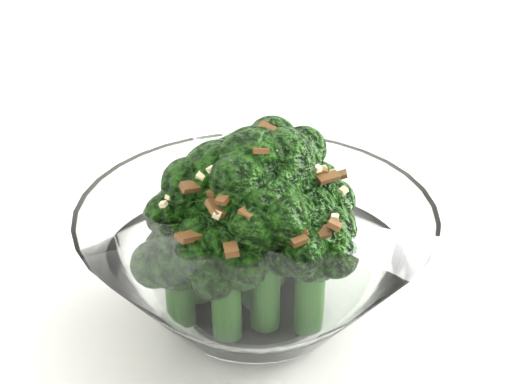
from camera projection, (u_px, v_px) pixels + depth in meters
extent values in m
cube|color=white|center=(260.00, 223.00, 0.57)|extent=(1.27, 0.92, 0.04)
cylinder|color=white|center=(256.00, 312.00, 0.44)|extent=(0.08, 0.08, 0.01)
cylinder|color=#205115|center=(310.00, 242.00, 0.46)|extent=(0.02, 0.02, 0.04)
sphere|color=#1A470D|center=(312.00, 203.00, 0.45)|extent=(0.03, 0.03, 0.03)
cylinder|color=#205115|center=(309.00, 259.00, 0.44)|extent=(0.02, 0.02, 0.05)
sphere|color=#1A470D|center=(311.00, 205.00, 0.42)|extent=(0.04, 0.04, 0.04)
cylinder|color=#205115|center=(256.00, 248.00, 0.42)|extent=(0.02, 0.02, 0.07)
sphere|color=#1A470D|center=(256.00, 169.00, 0.40)|extent=(0.05, 0.05, 0.05)
cylinder|color=#205115|center=(222.00, 250.00, 0.43)|extent=(0.02, 0.02, 0.07)
sphere|color=#1A470D|center=(220.00, 181.00, 0.41)|extent=(0.04, 0.04, 0.04)
cylinder|color=#205115|center=(248.00, 237.00, 0.47)|extent=(0.02, 0.02, 0.04)
sphere|color=#1A470D|center=(248.00, 196.00, 0.45)|extent=(0.03, 0.03, 0.03)
cylinder|color=#205115|center=(271.00, 233.00, 0.44)|extent=(0.02, 0.02, 0.07)
sphere|color=#1A470D|center=(272.00, 163.00, 0.42)|extent=(0.04, 0.04, 0.04)
cylinder|color=#205115|center=(180.00, 298.00, 0.42)|extent=(0.02, 0.02, 0.03)
sphere|color=#1A470D|center=(178.00, 256.00, 0.40)|extent=(0.04, 0.04, 0.04)
cylinder|color=#205115|center=(310.00, 297.00, 0.41)|extent=(0.02, 0.02, 0.05)
sphere|color=#1A470D|center=(312.00, 245.00, 0.39)|extent=(0.04, 0.04, 0.04)
cylinder|color=#205115|center=(226.00, 305.00, 0.40)|extent=(0.02, 0.02, 0.04)
sphere|color=#1A470D|center=(225.00, 255.00, 0.39)|extent=(0.04, 0.04, 0.04)
cylinder|color=#205115|center=(197.00, 262.00, 0.43)|extent=(0.02, 0.02, 0.05)
sphere|color=#1A470D|center=(195.00, 209.00, 0.42)|extent=(0.04, 0.04, 0.04)
cylinder|color=#205115|center=(265.00, 279.00, 0.41)|extent=(0.02, 0.02, 0.06)
sphere|color=#1A470D|center=(266.00, 211.00, 0.39)|extent=(0.04, 0.04, 0.04)
cube|color=brown|center=(277.00, 148.00, 0.39)|extent=(0.01, 0.01, 0.01)
cube|color=brown|center=(246.00, 141.00, 0.43)|extent=(0.01, 0.01, 0.01)
cube|color=brown|center=(299.00, 227.00, 0.37)|extent=(0.01, 0.01, 0.01)
cube|color=brown|center=(252.00, 211.00, 0.37)|extent=(0.01, 0.01, 0.00)
cube|color=brown|center=(295.00, 235.00, 0.37)|extent=(0.01, 0.01, 0.01)
cube|color=brown|center=(218.00, 193.00, 0.38)|extent=(0.01, 0.01, 0.01)
cube|color=brown|center=(182.00, 173.00, 0.44)|extent=(0.01, 0.01, 0.01)
cube|color=brown|center=(207.00, 160.00, 0.40)|extent=(0.01, 0.01, 0.01)
cube|color=brown|center=(231.00, 249.00, 0.36)|extent=(0.01, 0.01, 0.01)
cube|color=brown|center=(188.00, 237.00, 0.38)|extent=(0.01, 0.01, 0.01)
cube|color=brown|center=(267.00, 130.00, 0.39)|extent=(0.01, 0.01, 0.01)
cube|color=brown|center=(177.00, 180.00, 0.41)|extent=(0.01, 0.01, 0.01)
cube|color=brown|center=(276.00, 138.00, 0.40)|extent=(0.01, 0.01, 0.01)
cube|color=brown|center=(256.00, 146.00, 0.44)|extent=(0.01, 0.01, 0.01)
cube|color=brown|center=(316.00, 170.00, 0.41)|extent=(0.01, 0.01, 0.01)
cube|color=brown|center=(334.00, 225.00, 0.38)|extent=(0.01, 0.01, 0.01)
cube|color=brown|center=(265.00, 152.00, 0.44)|extent=(0.01, 0.01, 0.01)
cube|color=brown|center=(247.00, 151.00, 0.43)|extent=(0.02, 0.01, 0.00)
cube|color=brown|center=(294.00, 150.00, 0.43)|extent=(0.01, 0.01, 0.01)
cube|color=brown|center=(269.00, 145.00, 0.39)|extent=(0.01, 0.02, 0.01)
cube|color=brown|center=(311.00, 164.00, 0.41)|extent=(0.01, 0.01, 0.01)
cube|color=brown|center=(264.00, 187.00, 0.38)|extent=(0.01, 0.01, 0.01)
cube|color=brown|center=(292.00, 150.00, 0.39)|extent=(0.01, 0.01, 0.01)
cube|color=brown|center=(225.00, 196.00, 0.38)|extent=(0.01, 0.01, 0.01)
cube|color=brown|center=(303.00, 152.00, 0.42)|extent=(0.01, 0.01, 0.01)
cube|color=brown|center=(335.00, 177.00, 0.44)|extent=(0.02, 0.01, 0.01)
cube|color=brown|center=(228.00, 154.00, 0.40)|extent=(0.01, 0.01, 0.00)
cube|color=brown|center=(285.00, 146.00, 0.42)|extent=(0.01, 0.01, 0.01)
cube|color=brown|center=(250.00, 158.00, 0.45)|extent=(0.01, 0.01, 0.00)
cube|color=brown|center=(285.00, 199.00, 0.37)|extent=(0.01, 0.01, 0.01)
cube|color=brown|center=(328.00, 178.00, 0.40)|extent=(0.01, 0.01, 0.00)
cube|color=brown|center=(318.00, 234.00, 0.38)|extent=(0.01, 0.01, 0.01)
cube|color=brown|center=(259.00, 149.00, 0.38)|extent=(0.01, 0.01, 0.01)
cube|color=brown|center=(193.00, 186.00, 0.39)|extent=(0.01, 0.01, 0.01)
cube|color=brown|center=(215.00, 208.00, 0.38)|extent=(0.01, 0.01, 0.01)
cube|color=brown|center=(248.00, 135.00, 0.40)|extent=(0.01, 0.01, 0.00)
cube|color=beige|center=(163.00, 204.00, 0.39)|extent=(0.01, 0.00, 0.00)
cube|color=beige|center=(275.00, 150.00, 0.38)|extent=(0.01, 0.01, 0.01)
cube|color=beige|center=(203.00, 161.00, 0.42)|extent=(0.01, 0.01, 0.00)
cube|color=beige|center=(317.00, 168.00, 0.40)|extent=(0.01, 0.01, 0.00)
cube|color=beige|center=(294.00, 153.00, 0.44)|extent=(0.01, 0.01, 0.00)
cube|color=beige|center=(223.00, 152.00, 0.43)|extent=(0.01, 0.01, 0.01)
cube|color=beige|center=(278.00, 141.00, 0.41)|extent=(0.01, 0.01, 0.00)
cube|color=beige|center=(209.00, 157.00, 0.42)|extent=(0.00, 0.00, 0.00)
cube|color=beige|center=(344.00, 190.00, 0.40)|extent=(0.01, 0.00, 0.00)
cube|color=beige|center=(201.00, 163.00, 0.43)|extent=(0.00, 0.00, 0.00)
cube|color=beige|center=(211.00, 169.00, 0.39)|extent=(0.01, 0.01, 0.00)
cube|color=beige|center=(323.00, 169.00, 0.41)|extent=(0.00, 0.00, 0.00)
cube|color=beige|center=(189.00, 173.00, 0.41)|extent=(0.01, 0.01, 0.00)
cube|color=beige|center=(169.00, 197.00, 0.40)|extent=(0.00, 0.00, 0.00)
cube|color=beige|center=(217.00, 215.00, 0.37)|extent=(0.01, 0.01, 0.00)
cube|color=beige|center=(333.00, 173.00, 0.42)|extent=(0.01, 0.01, 0.00)
cube|color=beige|center=(219.00, 162.00, 0.39)|extent=(0.00, 0.00, 0.00)
cube|color=beige|center=(291.00, 150.00, 0.40)|extent=(0.01, 0.01, 0.01)
cube|color=beige|center=(335.00, 217.00, 0.38)|extent=(0.00, 0.00, 0.00)
cube|color=beige|center=(263.00, 190.00, 0.38)|extent=(0.01, 0.01, 0.00)
cube|color=beige|center=(201.00, 176.00, 0.39)|extent=(0.01, 0.01, 0.01)
cube|color=beige|center=(181.00, 187.00, 0.40)|extent=(0.00, 0.00, 0.00)
cube|color=beige|center=(239.00, 152.00, 0.45)|extent=(0.00, 0.00, 0.00)
cube|color=beige|center=(209.00, 171.00, 0.39)|extent=(0.00, 0.00, 0.00)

